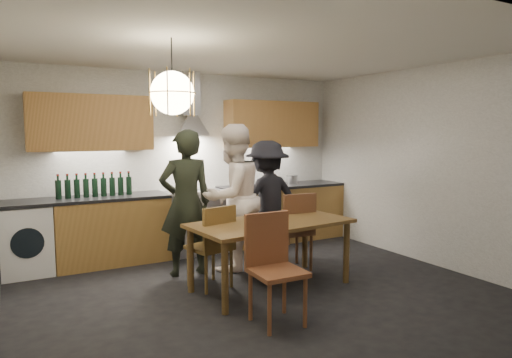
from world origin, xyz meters
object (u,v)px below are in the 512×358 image
person_mid (233,197)px  person_right (267,199)px  chair_front (272,260)px  stock_pot (292,180)px  person_left (186,203)px  dining_table (271,229)px  wine_bottles (95,185)px  mixing_bowl (272,184)px  chair_back_left (214,241)px

person_mid → person_right: (0.65, 0.24, -0.11)m
chair_front → person_mid: size_ratio=0.54×
stock_pot → person_left: bearing=-155.9°
dining_table → wine_bottles: wine_bottles is taller
person_mid → stock_pot: bearing=-165.4°
chair_front → mixing_bowl: bearing=60.8°
person_mid → wine_bottles: person_mid is taller
mixing_bowl → stock_pot: stock_pot is taller
chair_back_left → person_right: person_right is taller
person_left → wine_bottles: bearing=-42.5°
person_left → wine_bottles: person_left is taller
chair_back_left → mixing_bowl: 2.25m
dining_table → chair_back_left: 0.65m
chair_back_left → wine_bottles: 1.96m
dining_table → wine_bottles: (-1.55, 1.88, 0.39)m
dining_table → person_right: (0.58, 1.09, 0.15)m
dining_table → person_mid: size_ratio=1.01×
chair_back_left → person_left: size_ratio=0.53×
person_left → dining_table: bearing=131.6°
person_right → wine_bottles: (-2.13, 0.79, 0.24)m
chair_back_left → stock_pot: size_ratio=5.14×
chair_back_left → mixing_bowl: size_ratio=3.46×
chair_front → person_mid: (0.38, 1.63, 0.35)m
person_left → stock_pot: person_left is taller
chair_back_left → chair_front: (0.13, -1.04, 0.03)m
chair_front → stock_pot: 3.32m
dining_table → wine_bottles: size_ratio=1.96×
chair_front → mixing_bowl: chair_front is taller
dining_table → chair_back_left: size_ratio=1.99×
person_mid → person_right: size_ratio=1.13×
person_left → mixing_bowl: 1.92m
person_left → wine_bottles: (-0.89, 0.98, 0.17)m
person_mid → dining_table: bearing=75.6°
dining_table → stock_pot: stock_pot is taller
person_right → stock_pot: bearing=-143.2°
stock_pot → wine_bottles: (-3.06, 0.01, 0.09)m
chair_back_left → person_mid: (0.51, 0.59, 0.38)m
dining_table → chair_front: chair_front is taller
chair_back_left → person_mid: bearing=-143.6°
chair_front → wine_bottles: bearing=114.2°
person_right → wine_bottles: 2.29m
person_mid → mixing_bowl: person_mid is taller
chair_front → person_mid: person_mid is taller
person_mid → wine_bottles: bearing=-53.3°
person_mid → person_right: 0.70m
person_mid → stock_pot: (1.57, 1.03, 0.04)m
person_left → person_mid: person_mid is taller
dining_table → person_mid: bearing=88.6°
dining_table → person_mid: 0.89m
mixing_bowl → wine_bottles: wine_bottles is taller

